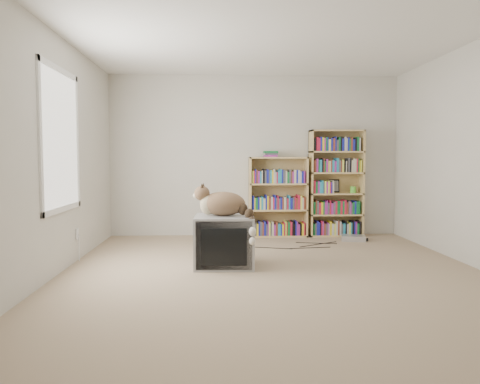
{
  "coord_description": "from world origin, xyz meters",
  "views": [
    {
      "loc": [
        -0.6,
        -4.84,
        1.2
      ],
      "look_at": [
        -0.31,
        1.0,
        0.79
      ],
      "focal_mm": 35.0,
      "sensor_mm": 36.0,
      "label": 1
    }
  ],
  "objects_px": {
    "cat": "(227,207)",
    "dvd_player": "(353,238)",
    "bookcase_short": "(278,200)",
    "bookcase_tall": "(336,185)",
    "crt_tv": "(225,241)"
  },
  "relations": [
    {
      "from": "cat",
      "to": "dvd_player",
      "type": "bearing_deg",
      "value": 46.73
    },
    {
      "from": "cat",
      "to": "dvd_player",
      "type": "relative_size",
      "value": 2.09
    },
    {
      "from": "bookcase_short",
      "to": "dvd_player",
      "type": "distance_m",
      "value": 1.27
    },
    {
      "from": "bookcase_tall",
      "to": "bookcase_short",
      "type": "bearing_deg",
      "value": 179.81
    },
    {
      "from": "cat",
      "to": "bookcase_tall",
      "type": "bearing_deg",
      "value": 56.59
    },
    {
      "from": "crt_tv",
      "to": "bookcase_tall",
      "type": "xyz_separation_m",
      "value": [
        1.77,
        2.01,
        0.51
      ]
    },
    {
      "from": "cat",
      "to": "bookcase_tall",
      "type": "relative_size",
      "value": 0.44
    },
    {
      "from": "bookcase_short",
      "to": "bookcase_tall",
      "type": "bearing_deg",
      "value": -0.19
    },
    {
      "from": "cat",
      "to": "bookcase_short",
      "type": "relative_size",
      "value": 0.58
    },
    {
      "from": "crt_tv",
      "to": "dvd_player",
      "type": "distance_m",
      "value": 2.48
    },
    {
      "from": "bookcase_tall",
      "to": "cat",
      "type": "bearing_deg",
      "value": -130.34
    },
    {
      "from": "crt_tv",
      "to": "bookcase_tall",
      "type": "height_order",
      "value": "bookcase_tall"
    },
    {
      "from": "bookcase_tall",
      "to": "dvd_player",
      "type": "height_order",
      "value": "bookcase_tall"
    },
    {
      "from": "dvd_player",
      "to": "bookcase_tall",
      "type": "bearing_deg",
      "value": 121.83
    },
    {
      "from": "cat",
      "to": "bookcase_short",
      "type": "distance_m",
      "value": 2.22
    }
  ]
}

